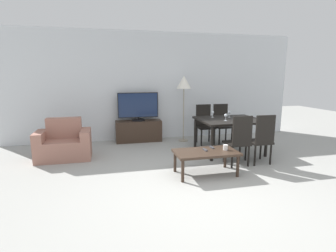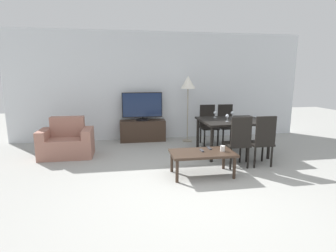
# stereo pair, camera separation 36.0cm
# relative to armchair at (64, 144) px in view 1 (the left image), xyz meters

# --- Properties ---
(ground_plane) EXTENTS (18.00, 18.00, 0.00)m
(ground_plane) POSITION_rel_armchair_xyz_m (2.11, -2.14, -0.29)
(ground_plane) COLOR #9E9E99
(wall_back) EXTENTS (7.48, 0.06, 2.70)m
(wall_back) POSITION_rel_armchair_xyz_m (2.11, 1.31, 1.06)
(wall_back) COLOR silver
(wall_back) RESTS_ON ground_plane
(armchair) EXTENTS (1.02, 0.61, 0.80)m
(armchair) POSITION_rel_armchair_xyz_m (0.00, 0.00, 0.00)
(armchair) COLOR #9E6B5B
(armchair) RESTS_ON ground_plane
(tv_stand) EXTENTS (1.12, 0.38, 0.53)m
(tv_stand) POSITION_rel_armchair_xyz_m (1.61, 1.05, -0.03)
(tv_stand) COLOR #38281E
(tv_stand) RESTS_ON ground_plane
(tv) EXTENTS (0.99, 0.32, 0.69)m
(tv) POSITION_rel_armchair_xyz_m (1.61, 1.05, 0.58)
(tv) COLOR black
(tv) RESTS_ON tv_stand
(coffee_table) EXTENTS (1.04, 0.57, 0.40)m
(coffee_table) POSITION_rel_armchair_xyz_m (2.41, -1.44, 0.06)
(coffee_table) COLOR #38281E
(coffee_table) RESTS_ON ground_plane
(dining_table) EXTENTS (1.30, 1.09, 0.72)m
(dining_table) POSITION_rel_armchair_xyz_m (3.37, -0.33, 0.36)
(dining_table) COLOR black
(dining_table) RESTS_ON ground_plane
(dining_chair_near) EXTENTS (0.40, 0.40, 0.94)m
(dining_chair_near) POSITION_rel_armchair_xyz_m (3.15, -1.19, 0.21)
(dining_chair_near) COLOR black
(dining_chair_near) RESTS_ON ground_plane
(dining_chair_far) EXTENTS (0.40, 0.40, 0.94)m
(dining_chair_far) POSITION_rel_armchair_xyz_m (3.60, 0.53, 0.21)
(dining_chair_far) COLOR black
(dining_chair_far) RESTS_ON ground_plane
(dining_chair_near_right) EXTENTS (0.40, 0.40, 0.94)m
(dining_chair_near_right) POSITION_rel_armchair_xyz_m (3.60, -1.19, 0.21)
(dining_chair_near_right) COLOR black
(dining_chair_near_right) RESTS_ON ground_plane
(dining_chair_far_left) EXTENTS (0.40, 0.40, 0.94)m
(dining_chair_far_left) POSITION_rel_armchair_xyz_m (3.15, 0.53, 0.21)
(dining_chair_far_left) COLOR black
(dining_chair_far_left) RESTS_ON ground_plane
(floor_lamp) EXTENTS (0.36, 0.36, 1.62)m
(floor_lamp) POSITION_rel_armchair_xyz_m (2.71, 0.83, 1.12)
(floor_lamp) COLOR gray
(floor_lamp) RESTS_ON ground_plane
(remote_primary) EXTENTS (0.04, 0.15, 0.02)m
(remote_primary) POSITION_rel_armchair_xyz_m (2.59, -1.28, 0.12)
(remote_primary) COLOR #38383D
(remote_primary) RESTS_ON coffee_table
(remote_secondary) EXTENTS (0.04, 0.15, 0.02)m
(remote_secondary) POSITION_rel_armchair_xyz_m (2.42, -1.39, 0.12)
(remote_secondary) COLOR #38383D
(remote_secondary) RESTS_ON coffee_table
(cup_white_near) EXTENTS (0.08, 0.08, 0.09)m
(cup_white_near) POSITION_rel_armchair_xyz_m (2.76, -1.46, 0.15)
(cup_white_near) COLOR white
(cup_white_near) RESTS_ON coffee_table
(wine_glass_left) EXTENTS (0.07, 0.07, 0.15)m
(wine_glass_left) POSITION_rel_armchair_xyz_m (3.47, -0.12, 0.53)
(wine_glass_left) COLOR silver
(wine_glass_left) RESTS_ON dining_table
(wine_glass_center) EXTENTS (0.07, 0.07, 0.15)m
(wine_glass_center) POSITION_rel_armchair_xyz_m (3.19, -0.52, 0.53)
(wine_glass_center) COLOR silver
(wine_glass_center) RESTS_ON dining_table
(wine_glass_right) EXTENTS (0.07, 0.07, 0.15)m
(wine_glass_right) POSITION_rel_armchair_xyz_m (3.11, -0.04, 0.53)
(wine_glass_right) COLOR silver
(wine_glass_right) RESTS_ON dining_table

